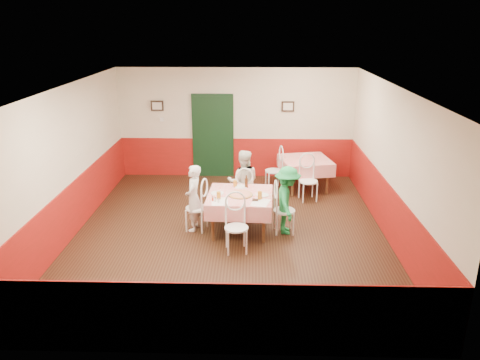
{
  "coord_description": "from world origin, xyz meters",
  "views": [
    {
      "loc": [
        0.43,
        -8.26,
        3.94
      ],
      "look_at": [
        0.19,
        0.08,
        1.05
      ],
      "focal_mm": 35.0,
      "sensor_mm": 36.0,
      "label": 1
    }
  ],
  "objects_px": {
    "chair_far": "(243,194)",
    "diner_right": "(287,200)",
    "chair_near": "(236,228)",
    "chair_second_b": "(308,181)",
    "glass_c": "(235,184)",
    "chair_left": "(196,208)",
    "glass_a": "(219,195)",
    "diner_far": "(243,182)",
    "diner_left": "(194,198)",
    "second_table": "(305,174)",
    "wallet": "(255,200)",
    "pizza": "(241,195)",
    "main_table": "(240,213)",
    "chair_right": "(284,211)",
    "chair_second_a": "(274,171)",
    "beer_bottle": "(246,182)",
    "glass_b": "(260,195)"
  },
  "relations": [
    {
      "from": "glass_c",
      "to": "chair_far",
      "type": "bearing_deg",
      "value": 70.36
    },
    {
      "from": "chair_near",
      "to": "chair_second_b",
      "type": "xyz_separation_m",
      "value": [
        1.54,
        2.53,
        0.0
      ]
    },
    {
      "from": "beer_bottle",
      "to": "chair_right",
      "type": "bearing_deg",
      "value": -30.2
    },
    {
      "from": "chair_second_a",
      "to": "wallet",
      "type": "height_order",
      "value": "chair_second_a"
    },
    {
      "from": "chair_right",
      "to": "diner_far",
      "type": "xyz_separation_m",
      "value": [
        -0.81,
        0.94,
        0.24
      ]
    },
    {
      "from": "chair_left",
      "to": "beer_bottle",
      "type": "distance_m",
      "value": 1.11
    },
    {
      "from": "chair_near",
      "to": "diner_right",
      "type": "relative_size",
      "value": 0.68
    },
    {
      "from": "glass_a",
      "to": "diner_far",
      "type": "distance_m",
      "value": 1.24
    },
    {
      "from": "main_table",
      "to": "glass_b",
      "type": "relative_size",
      "value": 8.19
    },
    {
      "from": "diner_far",
      "to": "diner_right",
      "type": "height_order",
      "value": "diner_far"
    },
    {
      "from": "diner_far",
      "to": "second_table",
      "type": "bearing_deg",
      "value": -133.91
    },
    {
      "from": "pizza",
      "to": "main_table",
      "type": "bearing_deg",
      "value": 105.34
    },
    {
      "from": "chair_far",
      "to": "main_table",
      "type": "bearing_deg",
      "value": 77.21
    },
    {
      "from": "pizza",
      "to": "diner_left",
      "type": "xyz_separation_m",
      "value": [
        -0.91,
        0.09,
        -0.12
      ]
    },
    {
      "from": "main_table",
      "to": "second_table",
      "type": "relative_size",
      "value": 1.09
    },
    {
      "from": "second_table",
      "to": "glass_b",
      "type": "distance_m",
      "value": 2.93
    },
    {
      "from": "chair_second_a",
      "to": "glass_c",
      "type": "bearing_deg",
      "value": -34.53
    },
    {
      "from": "chair_left",
      "to": "chair_second_b",
      "type": "bearing_deg",
      "value": 138.15
    },
    {
      "from": "second_table",
      "to": "beer_bottle",
      "type": "height_order",
      "value": "beer_bottle"
    },
    {
      "from": "chair_second_a",
      "to": "glass_a",
      "type": "height_order",
      "value": "glass_a"
    },
    {
      "from": "chair_second_a",
      "to": "pizza",
      "type": "xyz_separation_m",
      "value": [
        -0.74,
        -2.48,
        0.32
      ]
    },
    {
      "from": "diner_far",
      "to": "chair_far",
      "type": "bearing_deg",
      "value": 87.02
    },
    {
      "from": "glass_c",
      "to": "diner_far",
      "type": "height_order",
      "value": "diner_far"
    },
    {
      "from": "chair_far",
      "to": "glass_c",
      "type": "xyz_separation_m",
      "value": [
        -0.15,
        -0.42,
        0.38
      ]
    },
    {
      "from": "second_table",
      "to": "chair_left",
      "type": "relative_size",
      "value": 1.24
    },
    {
      "from": "second_table",
      "to": "diner_far",
      "type": "xyz_separation_m",
      "value": [
        -1.46,
        -1.53,
        0.32
      ]
    },
    {
      "from": "chair_near",
      "to": "chair_second_b",
      "type": "relative_size",
      "value": 1.0
    },
    {
      "from": "chair_left",
      "to": "chair_far",
      "type": "distance_m",
      "value": 1.2
    },
    {
      "from": "chair_second_a",
      "to": "chair_far",
      "type": "bearing_deg",
      "value": -35.47
    },
    {
      "from": "chair_far",
      "to": "diner_right",
      "type": "bearing_deg",
      "value": 123.85
    },
    {
      "from": "diner_right",
      "to": "chair_far",
      "type": "bearing_deg",
      "value": 43.6
    },
    {
      "from": "glass_a",
      "to": "chair_far",
      "type": "bearing_deg",
      "value": 68.75
    },
    {
      "from": "second_table",
      "to": "chair_right",
      "type": "xyz_separation_m",
      "value": [
        -0.65,
        -2.47,
        0.08
      ]
    },
    {
      "from": "diner_left",
      "to": "diner_far",
      "type": "distance_m",
      "value": 1.27
    },
    {
      "from": "chair_far",
      "to": "glass_a",
      "type": "relative_size",
      "value": 6.33
    },
    {
      "from": "main_table",
      "to": "chair_near",
      "type": "relative_size",
      "value": 1.36
    },
    {
      "from": "beer_bottle",
      "to": "chair_far",
      "type": "bearing_deg",
      "value": 99.25
    },
    {
      "from": "chair_second_b",
      "to": "glass_c",
      "type": "xyz_separation_m",
      "value": [
        -1.61,
        -1.25,
        0.38
      ]
    },
    {
      "from": "diner_far",
      "to": "beer_bottle",
      "type": "bearing_deg",
      "value": 97.81
    },
    {
      "from": "chair_right",
      "to": "chair_second_a",
      "type": "distance_m",
      "value": 2.47
    },
    {
      "from": "chair_second_a",
      "to": "diner_left",
      "type": "distance_m",
      "value": 2.91
    },
    {
      "from": "diner_left",
      "to": "chair_second_a",
      "type": "bearing_deg",
      "value": 152.77
    },
    {
      "from": "main_table",
      "to": "chair_right",
      "type": "distance_m",
      "value": 0.85
    },
    {
      "from": "chair_near",
      "to": "chair_far",
      "type": "bearing_deg",
      "value": 79.19
    },
    {
      "from": "main_table",
      "to": "chair_left",
      "type": "distance_m",
      "value": 0.85
    },
    {
      "from": "second_table",
      "to": "wallet",
      "type": "bearing_deg",
      "value": -113.86
    },
    {
      "from": "chair_far",
      "to": "chair_second_b",
      "type": "height_order",
      "value": "same"
    },
    {
      "from": "chair_far",
      "to": "chair_second_b",
      "type": "distance_m",
      "value": 1.68
    },
    {
      "from": "main_table",
      "to": "glass_a",
      "type": "bearing_deg",
      "value": -146.75
    },
    {
      "from": "glass_b",
      "to": "glass_c",
      "type": "bearing_deg",
      "value": 126.07
    }
  ]
}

